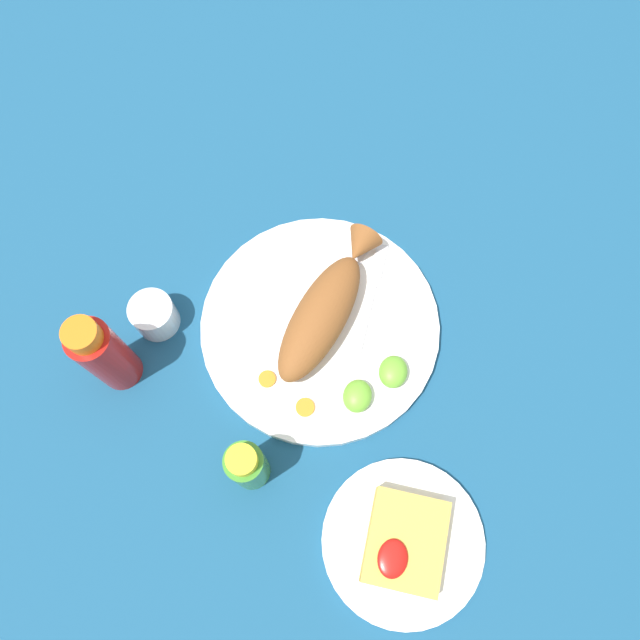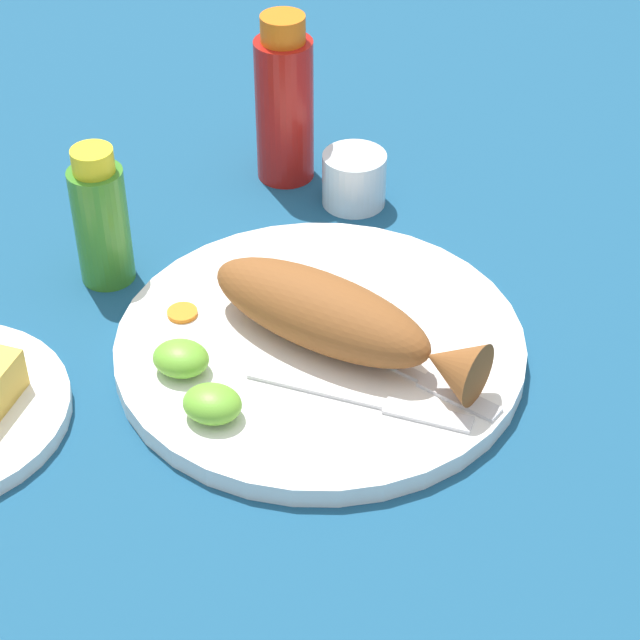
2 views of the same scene
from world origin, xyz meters
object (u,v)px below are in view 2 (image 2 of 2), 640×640
object	(u,v)px
hot_sauce_bottle_green	(101,220)
hot_sauce_bottle_red	(284,104)
fork_near	(413,374)
main_plate	(320,347)
fork_far	(374,402)
fried_fish	(336,318)
salt_cup	(354,182)

from	to	relation	value
hot_sauce_bottle_green	hot_sauce_bottle_red	bearing A→B (deg)	-113.92
fork_near	hot_sauce_bottle_green	world-z (taller)	hot_sauce_bottle_green
main_plate	fork_far	bearing A→B (deg)	135.72
fork_near	hot_sauce_bottle_green	xyz separation A→B (m)	(0.31, -0.07, 0.04)
fork_far	hot_sauce_bottle_red	size ratio (longest dim) A/B	1.05
fried_fish	salt_cup	xyz separation A→B (m)	(0.06, -0.24, -0.02)
main_plate	hot_sauce_bottle_red	xyz separation A→B (m)	(0.12, -0.26, 0.07)
fork_far	hot_sauce_bottle_green	distance (m)	0.31
fried_fish	hot_sauce_bottle_green	size ratio (longest dim) A/B	1.91
fork_near	hot_sauce_bottle_green	bearing A→B (deg)	-172.94
fork_near	salt_cup	world-z (taller)	salt_cup
fried_fish	salt_cup	size ratio (longest dim) A/B	4.03
fried_fish	hot_sauce_bottle_green	bearing A→B (deg)	3.39
fork_near	hot_sauce_bottle_red	bearing A→B (deg)	145.67
hot_sauce_bottle_red	hot_sauce_bottle_green	bearing A→B (deg)	66.08
hot_sauce_bottle_red	hot_sauce_bottle_green	size ratio (longest dim) A/B	1.31
fork_near	salt_cup	size ratio (longest dim) A/B	2.80
fork_near	fried_fish	bearing A→B (deg)	-174.48
hot_sauce_bottle_green	salt_cup	xyz separation A→B (m)	(-0.18, -0.19, -0.04)
main_plate	fork_near	distance (m)	0.09
fried_fish	salt_cup	distance (m)	0.25
fork_near	hot_sauce_bottle_red	xyz separation A→B (m)	(0.21, -0.29, 0.06)
fried_fish	hot_sauce_bottle_red	size ratio (longest dim) A/B	1.46
fork_near	hot_sauce_bottle_green	size ratio (longest dim) A/B	1.33
hot_sauce_bottle_red	salt_cup	distance (m)	0.11
fried_fish	hot_sauce_bottle_red	distance (m)	0.30
fried_fish	hot_sauce_bottle_red	xyz separation A→B (m)	(0.14, -0.27, 0.04)
fork_near	fork_far	distance (m)	0.05
fork_near	salt_cup	bearing A→B (deg)	135.70
hot_sauce_bottle_green	main_plate	bearing A→B (deg)	168.38
main_plate	salt_cup	distance (m)	0.24
main_plate	fork_far	distance (m)	0.09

